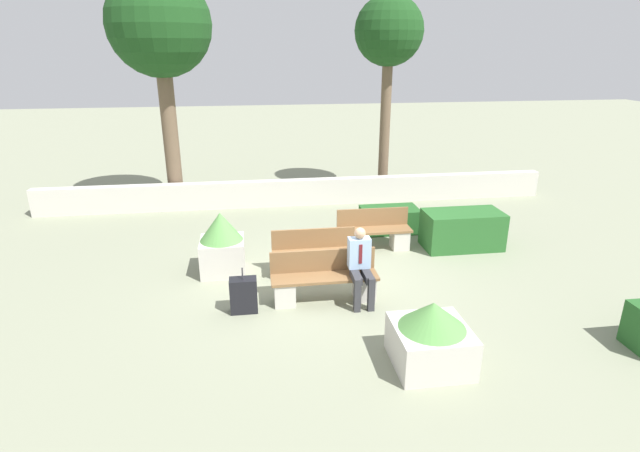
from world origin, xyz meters
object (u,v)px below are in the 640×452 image
Objects in this scene: bench_left_side at (315,258)px; tree_center_left at (389,35)px; bench_front at (324,282)px; bench_right_side at (374,235)px; planter_corner_right at (431,335)px; planter_corner_left at (222,243)px; suitcase at (244,295)px; person_seated_man at (361,263)px; tree_leftmost at (160,28)px.

tree_center_left is at bearing 52.03° from bench_left_side.
tree_center_left is at bearing 67.02° from bench_front.
bench_right_side is at bearing 56.44° from bench_front.
bench_front is 2.40m from planter_corner_right.
bench_left_side is 1.60× the size of planter_corner_right.
planter_corner_left is at bearing 130.29° from planter_corner_right.
suitcase is at bearing -121.58° from tree_center_left.
planter_corner_right is (0.58, -1.95, -0.28)m from person_seated_man.
person_seated_man is at bearing -33.23° from planter_corner_left.
person_seated_man is (-0.84, -2.32, 0.41)m from bench_right_side.
tree_center_left is (1.65, 8.76, 4.05)m from planter_corner_right.
bench_front is 1.40× the size of person_seated_man.
bench_right_side is 1.55× the size of planter_corner_right.
suitcase is at bearing -177.85° from person_seated_man.
tree_center_left is at bearing 5.29° from tree_leftmost.
bench_front is at bearing 166.77° from person_seated_man.
suitcase is (-2.59, 1.87, -0.16)m from planter_corner_right.
planter_corner_right is at bearing -35.87° from suitcase.
bench_right_side is 1.30× the size of planter_corner_left.
tree_leftmost is (-3.27, 6.10, 4.31)m from bench_front.
bench_left_side is at bearing 91.44° from bench_front.
planter_corner_left is 0.20× the size of tree_leftmost.
bench_left_side is 1.83m from bench_right_side.
suitcase is at bearing -73.55° from tree_leftmost.
person_seated_man is (0.63, -1.22, 0.41)m from bench_left_side.
suitcase is 9.11m from tree_center_left.
bench_left_side is 7.37m from tree_leftmost.
person_seated_man is (0.61, -0.14, 0.40)m from bench_front.
bench_right_side is 7.51m from tree_leftmost.
tree_leftmost reaches higher than bench_left_side.
person_seated_man is 8.33m from tree_leftmost.
person_seated_man is at bearing -58.16° from tree_leftmost.
tree_center_left is at bearing 71.94° from person_seated_man.
tree_leftmost is (-1.87, 6.32, 4.35)m from suitcase.
tree_center_left reaches higher than person_seated_man.
suitcase is (0.41, -1.66, -0.31)m from planter_corner_left.
bench_right_side is at bearing 70.17° from person_seated_man.
planter_corner_right is at bearing -100.64° from tree_center_left.
tree_center_left is (2.22, 6.81, 3.77)m from person_seated_man.
tree_center_left is at bearing 76.33° from bench_right_side.
suitcase is at bearing 144.13° from planter_corner_right.
tree_center_left reaches higher than planter_corner_right.
bench_left_side is 1.90m from suitcase.
planter_corner_right reaches higher than bench_left_side.
tree_center_left is at bearing 79.36° from planter_corner_right.
tree_center_left is (2.85, 5.58, 4.18)m from bench_left_side.
bench_right_side is 2.50m from person_seated_man.
tree_leftmost is at bearing 118.53° from planter_corner_right.
bench_left_side is 0.27× the size of tree_leftmost.
bench_left_side is 1.03× the size of bench_right_side.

